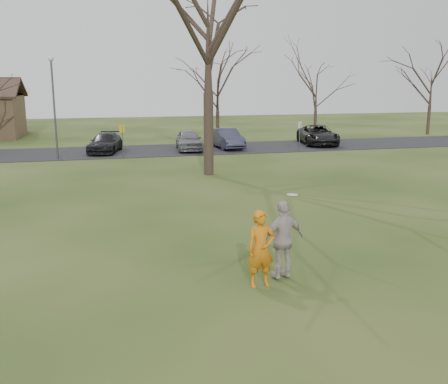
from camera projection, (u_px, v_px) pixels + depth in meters
The scene contains 13 objects.
ground at pixel (267, 290), 11.79m from camera, with size 120.00×120.00×0.00m, color #1E380F.
parking_strip at pixel (150, 151), 35.44m from camera, with size 62.00×6.50×0.04m, color black.
player_defender at pixel (261, 249), 11.85m from camera, with size 0.67×0.44×1.85m, color #C76D10.
car_3 at pixel (105, 143), 34.36m from camera, with size 1.80×4.42×1.28m, color black.
car_4 at pixel (189, 140), 35.44m from camera, with size 1.68×4.18×1.42m, color slate.
car_5 at pixel (226, 138), 36.48m from camera, with size 1.49×4.27×1.41m, color #31324A.
car_6 at pixel (318, 135), 38.62m from camera, with size 2.42×5.25×1.46m, color black.
catching_play at pixel (283, 239), 12.26m from camera, with size 1.21×0.72×2.06m.
lamp_post at pixel (53, 95), 30.78m from camera, with size 0.34×0.34×6.27m.
sign_yellow at pixel (122, 135), 31.81m from camera, with size 0.35×0.35×2.08m.
sign_white at pixel (300, 131), 34.72m from camera, with size 0.35×0.35×2.08m.
big_tree at pixel (208, 35), 24.97m from camera, with size 9.00×9.00×14.00m, color #352821, non-canonical shape.
small_tree_row at pixel (196, 93), 40.46m from camera, with size 55.00×5.90×8.50m.
Camera 1 is at (-3.70, -10.44, 4.77)m, focal length 40.55 mm.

